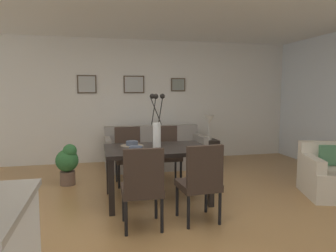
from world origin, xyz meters
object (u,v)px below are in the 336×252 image
object	(u,v)px
bowl_near_right	(132,143)
side_table	(208,152)
framed_picture_center	(134,84)
table_lamp	(209,122)
dining_chair_near_right	(129,152)
sofa	(155,153)
dining_chair_far_right	(166,151)
armchair	(333,176)
framed_picture_right	(178,85)
framed_picture_left	(87,84)
dining_chair_near_left	(143,184)
bowl_near_left	(136,148)
dining_chair_far_left	(201,179)
potted_plant	(68,162)
dining_table	(157,154)
centerpiece_vase	(157,127)

from	to	relation	value
bowl_near_right	side_table	world-z (taller)	bowl_near_right
bowl_near_right	side_table	xyz separation A→B (m)	(1.75, 1.60, -0.52)
framed_picture_center	table_lamp	bearing A→B (deg)	-26.88
side_table	table_lamp	distance (m)	0.63
dining_chair_near_right	sofa	size ratio (longest dim) A/B	0.47
side_table	table_lamp	world-z (taller)	table_lamp
sofa	framed_picture_center	world-z (taller)	framed_picture_center
dining_chair_far_right	framed_picture_center	distance (m)	2.02
bowl_near_right	side_table	size ratio (longest dim) A/B	0.33
armchair	framed_picture_right	xyz separation A→B (m)	(-1.55, 2.93, 1.37)
framed_picture_left	dining_chair_near_left	bearing A→B (deg)	-79.36
dining_chair_far_right	bowl_near_left	distance (m)	1.31
dining_chair_near_right	armchair	xyz separation A→B (m)	(2.82, -1.30, -0.23)
table_lamp	sofa	bearing A→B (deg)	175.27
dining_chair_far_left	framed_picture_left	distance (m)	3.82
dining_chair_near_right	potted_plant	size ratio (longest dim) A/B	1.37
framed_picture_center	dining_chair_far_left	bearing A→B (deg)	-84.28
dining_chair_near_right	bowl_near_left	distance (m)	1.15
dining_table	bowl_near_right	world-z (taller)	bowl_near_right
bowl_near_left	framed_picture_center	xyz separation A→B (m)	(0.32, 2.75, 0.87)
dining_chair_near_left	bowl_near_left	bearing A→B (deg)	88.76
centerpiece_vase	side_table	size ratio (longest dim) A/B	1.41
dining_chair_near_left	armchair	bearing A→B (deg)	9.87
dining_chair_far_left	framed_picture_right	xyz separation A→B (m)	(0.63, 3.40, 1.14)
framed_picture_right	side_table	bearing A→B (deg)	-57.80
dining_chair_near_right	sofa	xyz separation A→B (m)	(0.62, 1.00, -0.23)
dining_table	dining_chair_far_left	xyz separation A→B (m)	(0.34, -0.86, -0.14)
potted_plant	sofa	bearing A→B (deg)	29.24
sofa	centerpiece_vase	bearing A→B (deg)	-99.58
armchair	potted_plant	size ratio (longest dim) A/B	1.50
dining_chair_near_right	dining_chair_far_right	xyz separation A→B (m)	(0.63, -0.00, 0.00)
sofa	armchair	xyz separation A→B (m)	(2.20, -2.30, 0.01)
sofa	table_lamp	xyz separation A→B (m)	(1.11, -0.09, 0.61)
bowl_near_right	framed_picture_right	world-z (taller)	framed_picture_right
centerpiece_vase	table_lamp	distance (m)	2.31
dining_chair_near_right	bowl_near_right	size ratio (longest dim) A/B	5.41
dining_chair_near_right	table_lamp	world-z (taller)	table_lamp
bowl_near_left	table_lamp	world-z (taller)	table_lamp
armchair	framed_picture_right	size ratio (longest dim) A/B	3.14
table_lamp	centerpiece_vase	bearing A→B (deg)	-128.34
dining_chair_far_right	bowl_near_right	distance (m)	0.98
framed_picture_left	armchair	bearing A→B (deg)	-39.96
sofa	armchair	world-z (taller)	sofa
bowl_near_left	dining_chair_near_left	bearing A→B (deg)	-91.24
armchair	dining_chair_near_left	bearing A→B (deg)	-170.13
dining_chair_near_right	dining_chair_far_right	bearing A→B (deg)	-0.23
framed_picture_left	sofa	bearing A→B (deg)	-26.07
framed_picture_left	framed_picture_right	distance (m)	1.95
bowl_near_right	dining_chair_near_left	bearing A→B (deg)	-90.76
armchair	dining_table	bearing A→B (deg)	171.05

